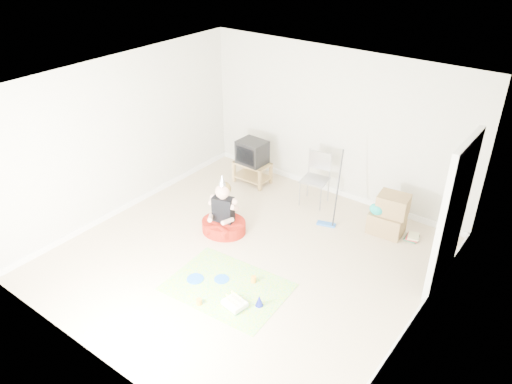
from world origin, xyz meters
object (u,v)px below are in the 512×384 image
Objects in this scene: crt_tv at (252,152)px; birthday_cake at (235,304)px; cardboard_boxes at (389,215)px; seated_woman at (224,220)px; folding_chair at (315,180)px; tv_stand at (252,171)px.

crt_tv is 3.43m from birthday_cake.
cardboard_boxes is 2.59m from seated_woman.
crt_tv reaches higher than birthday_cake.
seated_woman is (-2.08, -1.54, -0.10)m from cardboard_boxes.
folding_chair is 1.77m from seated_woman.
tv_stand is 2.10× the size of birthday_cake.
folding_chair is 1.41m from cardboard_boxes.
cardboard_boxes reaches higher than tv_stand.
seated_woman reaches higher than tv_stand.
seated_woman is at bearing 134.64° from birthday_cake.
crt_tv is at bearing 123.39° from birthday_cake.
crt_tv is 0.74× the size of cardboard_boxes.
cardboard_boxes is at bearing 72.86° from birthday_cake.
tv_stand is 0.70× the size of folding_chair.
tv_stand is 2.72m from cardboard_boxes.
folding_chair reaches higher than crt_tv.
tv_stand is 0.98× the size of cardboard_boxes.
cardboard_boxes is (2.72, -0.05, -0.30)m from crt_tv.
birthday_cake is at bearing -45.36° from seated_woman.
birthday_cake is (1.86, -2.82, -0.21)m from tv_stand.
folding_chair is at bearing 176.85° from cardboard_boxes.
cardboard_boxes is at bearing -0.98° from tv_stand.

